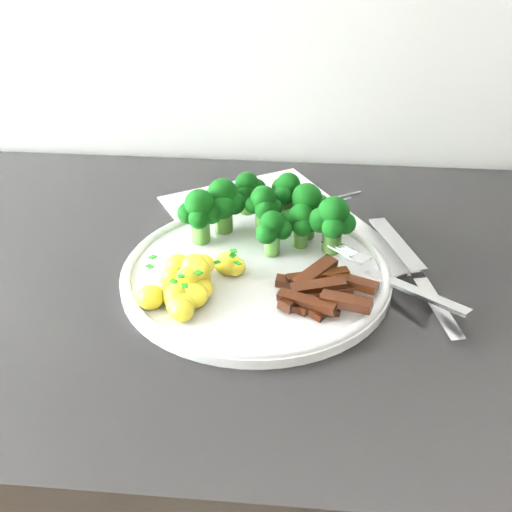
# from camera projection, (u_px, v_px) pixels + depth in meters

# --- Properties ---
(recipe_paper) EXTENTS (0.35, 0.38, 0.00)m
(recipe_paper) POSITION_uv_depth(u_px,v_px,m) (278.00, 229.00, 0.81)
(recipe_paper) COLOR white
(recipe_paper) RESTS_ON counter
(plate) EXTENTS (0.31, 0.31, 0.02)m
(plate) POSITION_uv_depth(u_px,v_px,m) (256.00, 272.00, 0.71)
(plate) COLOR white
(plate) RESTS_ON counter
(broccoli) EXTENTS (0.21, 0.12, 0.07)m
(broccoli) POSITION_uv_depth(u_px,v_px,m) (270.00, 208.00, 0.75)
(broccoli) COLOR #3D6B25
(broccoli) RESTS_ON plate
(potatoes) EXTENTS (0.11, 0.11, 0.04)m
(potatoes) POSITION_uv_depth(u_px,v_px,m) (190.00, 281.00, 0.67)
(potatoes) COLOR yellow
(potatoes) RESTS_ON plate
(beef_strips) EXTENTS (0.11, 0.10, 0.03)m
(beef_strips) POSITION_uv_depth(u_px,v_px,m) (319.00, 291.00, 0.66)
(beef_strips) COLOR black
(beef_strips) RESTS_ON plate
(fork) EXTENTS (0.15, 0.14, 0.02)m
(fork) POSITION_uv_depth(u_px,v_px,m) (394.00, 279.00, 0.68)
(fork) COLOR silver
(fork) RESTS_ON plate
(knife) EXTENTS (0.08, 0.24, 0.03)m
(knife) POSITION_uv_depth(u_px,v_px,m) (423.00, 287.00, 0.69)
(knife) COLOR silver
(knife) RESTS_ON plate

